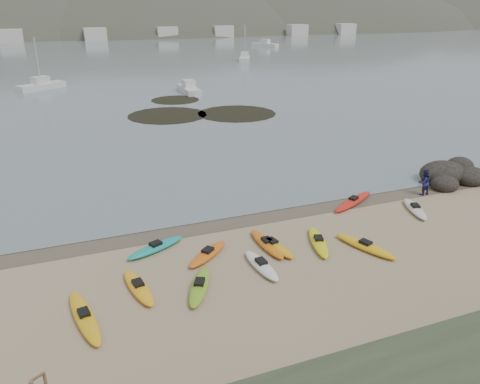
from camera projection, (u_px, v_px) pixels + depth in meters
name	position (u px, v px, depth m)	size (l,w,h in m)	color
ground	(240.00, 217.00, 26.49)	(600.00, 600.00, 0.00)	tan
wet_sand	(242.00, 219.00, 26.22)	(60.00, 60.00, 0.00)	brown
water	(62.00, 24.00, 285.76)	(1200.00, 1200.00, 0.00)	slate
kayaks	(264.00, 249.00, 22.61)	(20.12, 9.05, 0.34)	red
person_east	(424.00, 182.00, 29.22)	(0.81, 0.63, 1.66)	navy
rock_cluster	(451.00, 177.00, 31.80)	(5.12, 3.73, 1.64)	black
kelp_mats	(197.00, 111.00, 52.32)	(15.87, 17.31, 0.04)	black
moored_boats	(105.00, 59.00, 96.86)	(92.97, 70.43, 1.29)	silver
far_hills	(166.00, 68.00, 213.34)	(550.00, 135.00, 80.00)	#384235
far_town	(97.00, 34.00, 153.08)	(199.00, 5.00, 4.00)	beige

